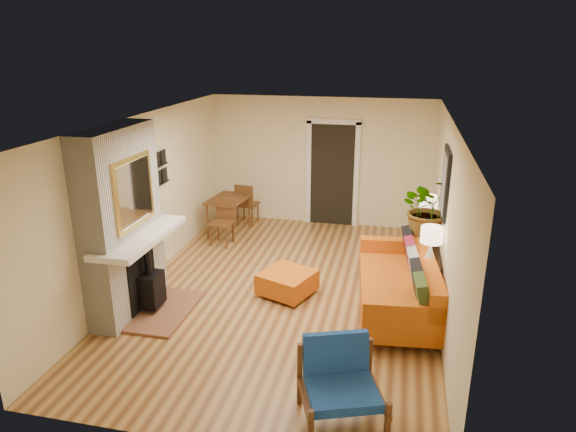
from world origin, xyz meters
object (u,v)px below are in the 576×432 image
object	(u,v)px
lamp_far	(428,207)
console_table	(426,253)
blue_chair	(340,377)
ottoman	(287,282)
sofa	(403,283)
dining_table	(232,206)
lamp_near	(431,241)
houseplant	(429,208)

from	to	relation	value
lamp_far	console_table	bearing A→B (deg)	-90.00
blue_chair	lamp_far	distance (m)	4.07
ottoman	lamp_far	xyz separation A→B (m)	(2.01, 1.46, 0.85)
sofa	ottoman	size ratio (longest dim) A/B	2.60
ottoman	dining_table	size ratio (longest dim) A/B	0.55
ottoman	console_table	distance (m)	2.16
blue_chair	ottoman	bearing A→B (deg)	113.98
sofa	dining_table	world-z (taller)	sofa
blue_chair	dining_table	world-z (taller)	dining_table
dining_table	lamp_far	distance (m)	3.78
dining_table	lamp_near	bearing A→B (deg)	-32.94
ottoman	lamp_near	bearing A→B (deg)	-1.59
console_table	lamp_far	xyz separation A→B (m)	(0.00, 0.78, 0.49)
dining_table	houseplant	world-z (taller)	houseplant
sofa	lamp_far	xyz separation A→B (m)	(0.33, 1.54, 0.66)
ottoman	console_table	size ratio (longest dim) A/B	0.50
blue_chair	lamp_near	xyz separation A→B (m)	(0.93, 2.39, 0.62)
console_table	lamp_near	bearing A→B (deg)	-90.00
blue_chair	sofa	bearing A→B (deg)	75.94
lamp_far	sofa	bearing A→B (deg)	-102.12
ottoman	console_table	xyz separation A→B (m)	(2.01, 0.69, 0.37)
houseplant	ottoman	bearing A→B (deg)	-155.35
sofa	houseplant	xyz separation A→B (m)	(0.32, 1.00, 0.83)
houseplant	console_table	bearing A→B (deg)	-87.55
blue_chair	houseplant	distance (m)	3.58
dining_table	lamp_far	size ratio (longest dim) A/B	3.07
blue_chair	console_table	bearing A→B (deg)	73.57
blue_chair	lamp_far	size ratio (longest dim) A/B	1.86
ottoman	lamp_near	xyz separation A→B (m)	(2.01, -0.06, 0.85)
dining_table	console_table	distance (m)	3.99
console_table	ottoman	bearing A→B (deg)	-161.20
dining_table	lamp_near	world-z (taller)	lamp_near
sofa	houseplant	world-z (taller)	houseplant
lamp_far	blue_chair	bearing A→B (deg)	-103.30
lamp_near	houseplant	bearing A→B (deg)	90.59
console_table	houseplant	xyz separation A→B (m)	(-0.01, 0.23, 0.65)
console_table	houseplant	world-z (taller)	houseplant
lamp_far	houseplant	world-z (taller)	houseplant
console_table	houseplant	size ratio (longest dim) A/B	1.85
sofa	lamp_far	distance (m)	1.71
sofa	console_table	xyz separation A→B (m)	(0.33, 0.76, 0.18)
sofa	houseplant	size ratio (longest dim) A/B	2.39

